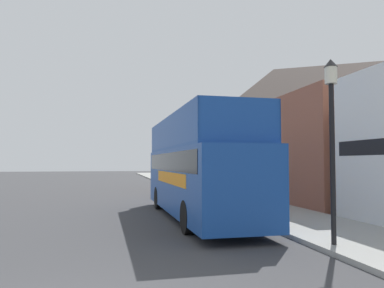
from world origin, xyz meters
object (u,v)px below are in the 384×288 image
tour_bus (196,173)px  lamp_post_nearest (332,116)px  parked_car_ahead_of_bus (177,187)px  lamp_post_second (237,139)px

tour_bus → lamp_post_nearest: size_ratio=2.24×
tour_bus → lamp_post_nearest: bearing=-71.3°
tour_bus → parked_car_ahead_of_bus: bearing=84.6°
parked_car_ahead_of_bus → lamp_post_second: lamp_post_second is taller
tour_bus → parked_car_ahead_of_bus: 8.42m
tour_bus → lamp_post_second: (2.29, 1.40, 1.51)m
tour_bus → parked_car_ahead_of_bus: (0.67, 8.32, -1.10)m
tour_bus → lamp_post_nearest: lamp_post_nearest is taller
lamp_post_nearest → parked_car_ahead_of_bus: bearing=96.1°
tour_bus → lamp_post_nearest: 6.85m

